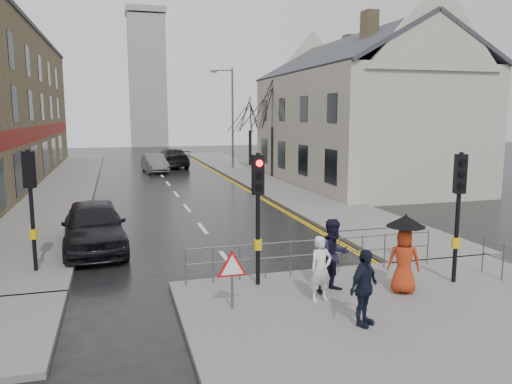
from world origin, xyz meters
TOP-DOWN VIEW (x-y plane):
  - ground at (0.00, 0.00)m, footprint 120.00×120.00m
  - near_pavement at (3.00, -3.50)m, footprint 10.00×9.00m
  - left_pavement at (-6.50, 23.00)m, footprint 4.00×44.00m
  - right_pavement at (6.50, 25.00)m, footprint 4.00×40.00m
  - pavement_bridge_right at (6.50, 3.00)m, footprint 4.00×4.20m
  - building_right_cream at (12.00, 18.00)m, footprint 9.00×16.40m
  - church_tower at (1.50, 62.00)m, footprint 5.00×5.00m
  - traffic_signal_near_left at (0.20, 0.20)m, footprint 0.28×0.27m
  - traffic_signal_near_right at (5.20, -1.00)m, footprint 0.34×0.33m
  - traffic_signal_far_left at (-5.50, 3.00)m, footprint 0.34×0.33m
  - guard_railing_front at (1.95, 0.60)m, footprint 7.14×0.04m
  - warning_sign at (-0.80, -1.21)m, footprint 0.80×0.07m
  - street_lamp at (5.82, 28.00)m, footprint 1.83×0.25m
  - tree_near at (7.50, 22.00)m, footprint 2.40×2.40m
  - tree_far at (8.00, 30.00)m, footprint 2.40×2.40m
  - pedestrian_a at (1.30, -1.30)m, footprint 0.62×0.46m
  - pedestrian_b at (1.86, -0.80)m, footprint 1.03×0.89m
  - pedestrian_with_umbrella at (3.47, -1.35)m, footprint 0.96×0.96m
  - pedestrian_d at (1.61, -2.82)m, footprint 1.02×0.84m
  - car_parked at (-4.00, 5.31)m, footprint 2.28×5.00m
  - car_mid at (-0.33, 27.87)m, footprint 1.98×4.43m
  - car_far at (1.37, 31.31)m, footprint 2.83×5.76m

SIDE VIEW (x-z plane):
  - ground at x=0.00m, z-range 0.00..0.00m
  - near_pavement at x=3.00m, z-range 0.00..0.14m
  - left_pavement at x=-6.50m, z-range 0.00..0.14m
  - right_pavement at x=6.50m, z-range 0.00..0.14m
  - pavement_bridge_right at x=6.50m, z-range 0.00..0.14m
  - car_mid at x=-0.33m, z-range 0.00..1.41m
  - car_far at x=1.37m, z-range 0.00..1.61m
  - car_parked at x=-4.00m, z-range 0.00..1.66m
  - guard_railing_front at x=1.95m, z-range 0.36..1.36m
  - pedestrian_a at x=1.30m, z-range 0.14..1.68m
  - pedestrian_d at x=1.61m, z-range 0.14..1.76m
  - warning_sign at x=-0.80m, z-range 0.37..1.72m
  - pedestrian_b at x=1.86m, z-range 0.14..1.97m
  - pedestrian_with_umbrella at x=3.47m, z-range 0.26..2.20m
  - traffic_signal_near_left at x=0.20m, z-range 0.76..4.16m
  - traffic_signal_near_right at x=5.20m, z-range 0.76..4.16m
  - traffic_signal_far_left at x=-5.50m, z-range 0.76..4.16m
  - tree_far at x=8.00m, z-range 1.60..7.24m
  - street_lamp at x=5.82m, z-range 0.71..8.71m
  - building_right_cream at x=12.00m, z-range -0.27..9.83m
  - tree_near at x=7.50m, z-range 1.85..8.43m
  - church_tower at x=1.50m, z-range 0.00..18.00m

